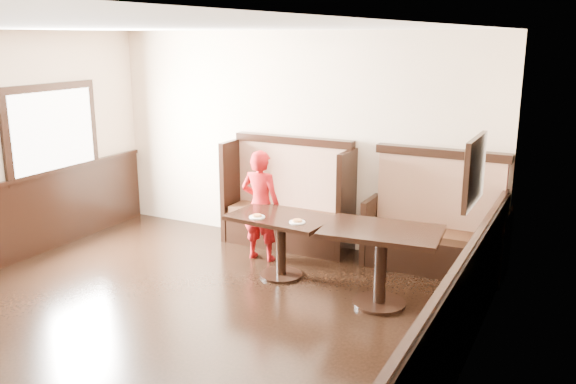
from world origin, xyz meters
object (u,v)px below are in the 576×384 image
Objects in this scene: table_main at (281,230)px; booth_neighbor at (435,231)px; booth_main at (289,207)px; child at (261,206)px; table_neighbor at (381,249)px.

booth_neighbor is at bearing 39.06° from table_main.
booth_neighbor is 1.36× the size of table_main.
table_main is (0.42, -1.04, 0.04)m from booth_main.
booth_main reaches higher than table_main.
child is at bearing -162.10° from booth_neighbor.
booth_main is 1.95m from booth_neighbor.
booth_main is 1.39× the size of table_neighbor.
booth_neighbor is 1.29m from table_neighbor.
booth_neighbor is at bearing -0.05° from booth_main.
booth_main reaches higher than table_neighbor.
child reaches higher than table_main.
table_neighbor is at bearing -101.18° from booth_neighbor.
booth_neighbor is 1.31× the size of table_neighbor.
booth_main is 2.12m from table_neighbor.
table_neighbor is at bearing -5.03° from table_main.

